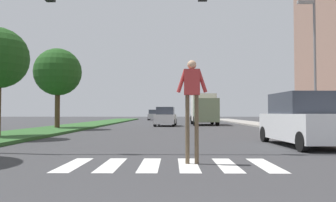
# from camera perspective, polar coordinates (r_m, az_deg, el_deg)

# --- Properties ---
(ground_plane) EXTENTS (140.00, 140.00, 0.00)m
(ground_plane) POSITION_cam_1_polar(r_m,az_deg,el_deg) (31.15, 0.59, -4.23)
(ground_plane) COLOR #38383A
(crosswalk) EXTENTS (4.95, 2.20, 0.01)m
(crosswalk) POSITION_cam_1_polar(r_m,az_deg,el_deg) (8.03, 0.18, -10.72)
(crosswalk) COLOR silver
(crosswalk) RESTS_ON ground_plane
(median_strip) EXTENTS (3.85, 64.00, 0.15)m
(median_strip) POSITION_cam_1_polar(r_m,az_deg,el_deg) (30.23, -14.72, -4.09)
(median_strip) COLOR #2D5B28
(median_strip) RESTS_ON ground_plane
(tree_far) EXTENTS (3.43, 3.43, 5.76)m
(tree_far) POSITION_cam_1_polar(r_m,az_deg,el_deg) (25.97, -18.12, 4.63)
(tree_far) COLOR #4C3823
(tree_far) RESTS_ON median_strip
(sidewalk_right) EXTENTS (3.00, 64.00, 0.15)m
(sidewalk_right) POSITION_cam_1_polar(r_m,az_deg,el_deg) (30.39, 17.25, -4.05)
(sidewalk_right) COLOR #9E9991
(sidewalk_right) RESTS_ON ground_plane
(traffic_light_gantry) EXTENTS (8.74, 0.30, 6.00)m
(traffic_light_gantry) POSITION_cam_1_polar(r_m,az_deg,el_deg) (11.49, -19.50, 13.95)
(traffic_light_gantry) COLOR gold
(traffic_light_gantry) RESTS_ON median_strip
(street_lamp_right) EXTENTS (1.02, 0.24, 7.50)m
(street_lamp_right) POSITION_cam_1_polar(r_m,az_deg,el_deg) (21.08, 23.31, 7.39)
(street_lamp_right) COLOR slate
(street_lamp_right) RESTS_ON sidewalk_right
(pedestrian_performer) EXTENTS (0.75, 0.26, 2.49)m
(pedestrian_performer) POSITION_cam_1_polar(r_m,az_deg,el_deg) (8.14, 4.06, 1.10)
(pedestrian_performer) COLOR brown
(pedestrian_performer) RESTS_ON ground_plane
(suv_crossing) EXTENTS (2.15, 4.68, 1.97)m
(suv_crossing) POSITION_cam_1_polar(r_m,az_deg,el_deg) (13.43, 21.86, -3.09)
(suv_crossing) COLOR silver
(suv_crossing) RESTS_ON ground_plane
(sedan_midblock) EXTENTS (2.05, 4.44, 1.73)m
(sedan_midblock) POSITION_cam_1_polar(r_m,az_deg,el_deg) (30.87, -0.40, -2.76)
(sedan_midblock) COLOR silver
(sedan_midblock) RESTS_ON ground_plane
(sedan_distant) EXTENTS (2.24, 4.56, 1.65)m
(sedan_distant) POSITION_cam_1_polar(r_m,az_deg,el_deg) (44.73, 5.33, -2.55)
(sedan_distant) COLOR #474C51
(sedan_distant) RESTS_ON ground_plane
(sedan_far_horizon) EXTENTS (1.78, 4.33, 1.70)m
(sedan_far_horizon) POSITION_cam_1_polar(r_m,az_deg,el_deg) (55.75, -2.44, -2.42)
(sedan_far_horizon) COLOR #B7B7BC
(sedan_far_horizon) RESTS_ON ground_plane
(truck_box_delivery) EXTENTS (2.40, 6.20, 3.10)m
(truck_box_delivery) POSITION_cam_1_polar(r_m,az_deg,el_deg) (34.00, 6.07, -1.27)
(truck_box_delivery) COLOR gray
(truck_box_delivery) RESTS_ON ground_plane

